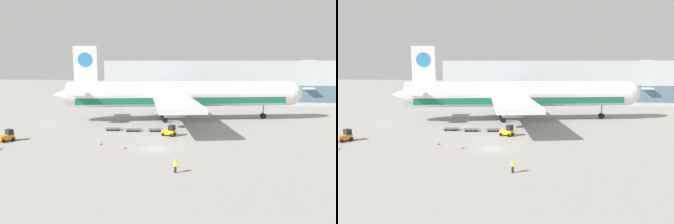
{
  "view_description": "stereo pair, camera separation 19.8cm",
  "coord_description": "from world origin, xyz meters",
  "views": [
    {
      "loc": [
        7.76,
        -48.93,
        13.19
      ],
      "look_at": [
        0.63,
        12.12,
        4.0
      ],
      "focal_mm": 35.0,
      "sensor_mm": 36.0,
      "label": 1
    },
    {
      "loc": [
        7.96,
        -48.91,
        13.19
      ],
      "look_at": [
        0.63,
        12.12,
        4.0
      ],
      "focal_mm": 35.0,
      "sensor_mm": 36.0,
      "label": 2
    }
  ],
  "objects": [
    {
      "name": "baggage_dolly_lead",
      "position": [
        -10.43,
        12.84,
        0.39
      ],
      "size": [
        3.77,
        1.82,
        0.48
      ],
      "rotation": [
        0.0,
        0.0,
        0.12
      ],
      "color": "#56565B",
      "rests_on": "ground_plane"
    },
    {
      "name": "baggage_dolly_third",
      "position": [
        -1.89,
        12.99,
        0.39
      ],
      "size": [
        3.77,
        1.82,
        0.48
      ],
      "rotation": [
        0.0,
        0.0,
        0.12
      ],
      "color": "#56565B",
      "rests_on": "ground_plane"
    },
    {
      "name": "terminal_building",
      "position": [
        19.46,
        64.81,
        6.99
      ],
      "size": [
        90.0,
        18.2,
        14.0
      ],
      "color": "#B2B7BC",
      "rests_on": "ground_plane"
    },
    {
      "name": "baggage_dolly_second",
      "position": [
        -6.32,
        12.56,
        0.39
      ],
      "size": [
        3.77,
        1.82,
        0.48
      ],
      "rotation": [
        0.0,
        0.0,
        0.12
      ],
      "color": "#56565B",
      "rests_on": "ground_plane"
    },
    {
      "name": "airplane_main",
      "position": [
        1.31,
        26.79,
        5.84
      ],
      "size": [
        57.5,
        48.64,
        17.0
      ],
      "rotation": [
        0.0,
        0.0,
        0.2
      ],
      "color": "white",
      "rests_on": "ground_plane"
    },
    {
      "name": "ground_crew_near",
      "position": [
        4.2,
        -10.88,
        0.99
      ],
      "size": [
        0.47,
        0.4,
        1.7
      ],
      "rotation": [
        0.0,
        0.0,
        2.48
      ],
      "color": "black",
      "rests_on": "ground_plane"
    },
    {
      "name": "traffic_cone_far",
      "position": [
        -9.22,
        1.51,
        0.36
      ],
      "size": [
        0.4,
        0.4,
        0.74
      ],
      "color": "black",
      "rests_on": "ground_plane"
    },
    {
      "name": "baggage_tug_foreground",
      "position": [
        1.21,
        9.41,
        0.88
      ],
      "size": [
        2.77,
        2.32,
        2.0
      ],
      "rotation": [
        0.0,
        0.0,
        -0.36
      ],
      "color": "yellow",
      "rests_on": "ground_plane"
    },
    {
      "name": "ground_plane",
      "position": [
        0.0,
        0.0,
        0.0
      ],
      "size": [
        400.0,
        400.0,
        0.0
      ],
      "primitive_type": "plane",
      "color": "gray"
    },
    {
      "name": "traffic_cone_near",
      "position": [
        -4.72,
        -0.37,
        0.29
      ],
      "size": [
        0.4,
        0.4,
        0.59
      ],
      "color": "black",
      "rests_on": "ground_plane"
    },
    {
      "name": "baggage_tug_far",
      "position": [
        -25.83,
        1.97,
        0.88
      ],
      "size": [
        2.52,
        2.82,
        2.0
      ],
      "rotation": [
        0.0,
        0.0,
        1.05
      ],
      "color": "orange",
      "rests_on": "ground_plane"
    }
  ]
}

